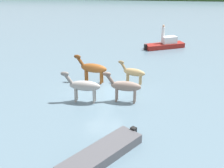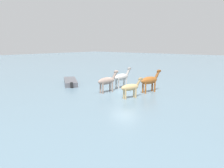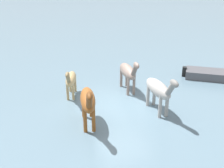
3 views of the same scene
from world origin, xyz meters
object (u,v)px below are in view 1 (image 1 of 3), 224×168
horse_pinto_flank (93,68)px  person_helmsman_aft (163,31)px  horse_mid_herd (133,72)px  boat_motor_center (165,45)px  horse_dun_straggler (83,86)px  boat_tender_starboard (102,155)px  horse_dark_mare (124,86)px

horse_pinto_flank → person_helmsman_aft: size_ratio=2.20×
horse_mid_herd → boat_motor_center: 10.18m
horse_dun_straggler → horse_pinto_flank: bearing=-87.7°
horse_mid_herd → horse_pinto_flank: 3.02m
boat_tender_starboard → horse_dark_mare: bearing=-149.5°
horse_dun_straggler → person_helmsman_aft: size_ratio=2.18×
horse_pinto_flank → horse_dun_straggler: (-0.09, -3.26, -0.01)m
horse_mid_herd → horse_dark_mare: size_ratio=0.83×
boat_motor_center → person_helmsman_aft: person_helmsman_aft is taller
horse_mid_herd → person_helmsman_aft: 10.29m
boat_motor_center → horse_dark_mare: bearing=-129.3°
horse_dark_mare → person_helmsman_aft: (3.27, 12.83, 0.64)m
person_helmsman_aft → horse_dun_straggler: bearing=-114.2°
horse_dun_straggler → boat_tender_starboard: (1.89, -5.74, -0.94)m
horse_pinto_flank → horse_dun_straggler: size_ratio=1.01×
boat_tender_starboard → person_helmsman_aft: 19.31m
horse_mid_herd → horse_dark_mare: bearing=101.7°
horse_mid_herd → boat_tender_starboard: size_ratio=0.48×
horse_dun_straggler → boat_motor_center: horse_dun_straggler is taller
horse_pinto_flank → horse_dun_straggler: 3.26m
horse_mid_herd → horse_dun_straggler: horse_dun_straggler is taller
horse_mid_herd → horse_pinto_flank: size_ratio=0.81×
horse_dark_mare → horse_pinto_flank: 3.92m
horse_mid_herd → horse_dun_straggler: 4.47m
horse_dark_mare → horse_dun_straggler: 2.63m
boat_motor_center → person_helmsman_aft: (-0.31, 0.19, 1.42)m
horse_dark_mare → boat_tender_starboard: (-0.73, -6.00, -0.91)m
boat_tender_starboard → horse_dun_straggler: bearing=-124.3°
boat_tender_starboard → person_helmsman_aft: person_helmsman_aft is taller
boat_tender_starboard → horse_pinto_flank: bearing=-131.2°
boat_motor_center → horse_dun_straggler: bearing=-139.2°
horse_dun_straggler → boat_motor_center: bearing=-111.8°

